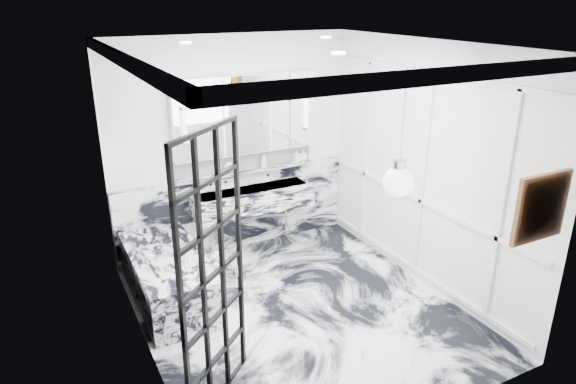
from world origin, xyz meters
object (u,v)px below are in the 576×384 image
trough_sink (253,199)px  bathtub (169,277)px  crittall_door (213,275)px  mirror_cabinet (245,114)px

trough_sink → bathtub: (-1.33, -0.66, -0.45)m
trough_sink → crittall_door: bearing=-120.2°
crittall_door → mirror_cabinet: (1.35, 2.49, 0.66)m
crittall_door → mirror_cabinet: size_ratio=1.23×
mirror_cabinet → bathtub: bearing=-147.9°
crittall_door → bathtub: 1.89m
mirror_cabinet → bathtub: size_ratio=1.15×
trough_sink → bathtub: trough_sink is taller
crittall_door → bathtub: (0.03, 1.66, -0.89)m
trough_sink → mirror_cabinet: 1.10m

